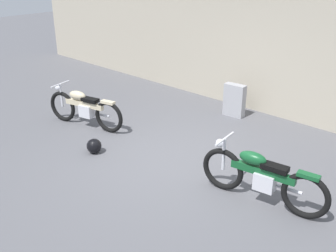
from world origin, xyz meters
TOP-DOWN VIEW (x-y plane):
  - ground_plane at (0.00, 0.00)m, footprint 40.00×40.00m
  - building_wall at (0.00, 3.46)m, footprint 18.00×0.30m
  - stone_marker at (-0.43, 2.66)m, footprint 0.52×0.24m
  - helmet at (-1.31, -0.79)m, footprint 0.29×0.29m
  - motorcycle_green at (1.90, -0.06)m, footprint 2.05×0.60m
  - motorcycle_cream at (-2.51, -0.12)m, footprint 1.98×0.72m

SIDE VIEW (x-z plane):
  - ground_plane at x=0.00m, z-range 0.00..0.00m
  - helmet at x=-1.31m, z-range 0.00..0.29m
  - stone_marker at x=-0.43m, z-range 0.00..0.78m
  - motorcycle_cream at x=-2.51m, z-range -0.02..0.89m
  - motorcycle_green at x=1.90m, z-range -0.02..0.91m
  - building_wall at x=0.00m, z-range 0.00..3.00m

